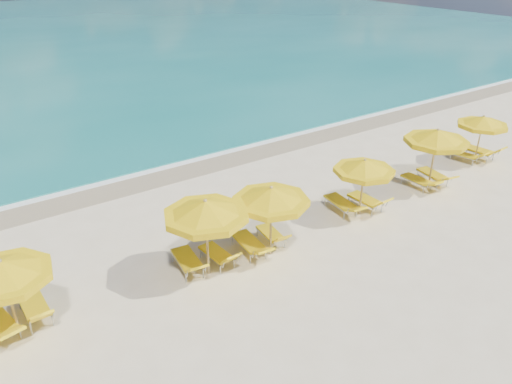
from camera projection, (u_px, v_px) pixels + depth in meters
ground_plane at (281, 239)px, 17.08m from camera, size 120.00×120.00×0.00m
ocean at (4, 39)px, 52.32m from camera, size 120.00×80.00×0.30m
wet_sand_band at (182, 168)px, 22.52m from camera, size 120.00×2.60×0.01m
foam_line at (174, 162)px, 23.10m from camera, size 120.00×1.20×0.03m
whitecap_far at (176, 73)px, 38.78m from camera, size 18.00×0.30×0.05m
umbrella_1 at (3, 271)px, 11.98m from camera, size 2.75×2.75×2.38m
umbrella_2 at (206, 211)px, 14.35m from camera, size 2.55×2.55×2.58m
umbrella_3 at (271, 196)px, 15.35m from camera, size 2.58×2.58×2.47m
umbrella_4 at (364, 167)px, 17.81m from camera, size 2.31×2.31×2.25m
umbrella_5 at (437, 137)px, 19.74m from camera, size 2.83×2.83×2.57m
umbrella_6 at (483, 122)px, 22.30m from camera, size 2.69×2.69×2.25m
lounger_1_right at (36, 311)px, 13.41m from camera, size 0.66×1.82×0.86m
lounger_2_left at (188, 264)px, 15.37m from camera, size 0.86×1.92×0.83m
lounger_2_right at (218, 258)px, 15.72m from camera, size 0.67×1.70×0.81m
lounger_3_left at (249, 247)px, 16.25m from camera, size 0.80×1.97×0.75m
lounger_3_right at (271, 237)px, 16.83m from camera, size 0.74×1.64×0.74m
lounger_4_left at (341, 206)px, 18.74m from camera, size 0.87×2.00×0.71m
lounger_4_right at (366, 203)px, 18.96m from camera, size 0.66×1.80×0.84m
lounger_5_left at (417, 183)px, 20.63m from camera, size 0.60×1.74×0.64m
lounger_5_right at (433, 178)px, 21.03m from camera, size 0.90×1.93×0.74m
lounger_6_left at (465, 158)px, 23.07m from camera, size 0.81×1.67×0.70m
lounger_6_right at (478, 153)px, 23.39m from camera, size 0.81×2.03×0.90m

